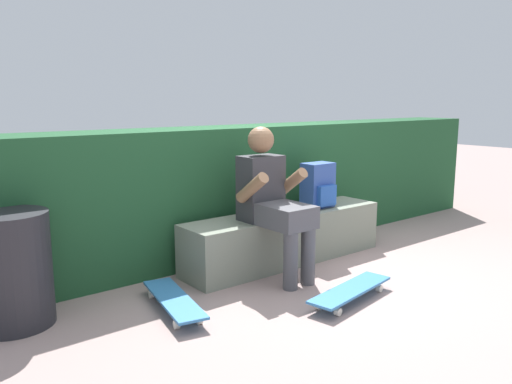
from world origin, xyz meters
TOP-DOWN VIEW (x-y plane):
  - ground_plane at (0.00, 0.00)m, footprint 24.00×24.00m
  - bench_main at (0.00, 0.42)m, footprint 1.93×0.43m
  - person_skater at (-0.33, 0.21)m, footprint 0.49×0.62m
  - skateboard_near_person at (-0.24, -0.53)m, footprint 0.82×0.34m
  - skateboard_beside_bench at (-1.30, 0.09)m, footprint 0.36×0.82m
  - backpack_on_bench at (0.38, 0.41)m, footprint 0.28×0.23m
  - hedge_row at (0.36, 1.01)m, footprint 5.67×0.58m
  - trash_bin at (-2.18, 0.53)m, footprint 0.48×0.48m

SIDE VIEW (x-z plane):
  - ground_plane at x=0.00m, z-range 0.00..0.00m
  - skateboard_near_person at x=-0.24m, z-range 0.03..0.12m
  - skateboard_beside_bench at x=-1.30m, z-range 0.03..0.12m
  - bench_main at x=0.00m, z-range 0.00..0.44m
  - trash_bin at x=-2.18m, z-range 0.00..0.72m
  - hedge_row at x=0.36m, z-range 0.00..1.15m
  - backpack_on_bench at x=0.38m, z-range 0.43..0.83m
  - person_skater at x=-0.33m, z-range 0.04..1.23m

